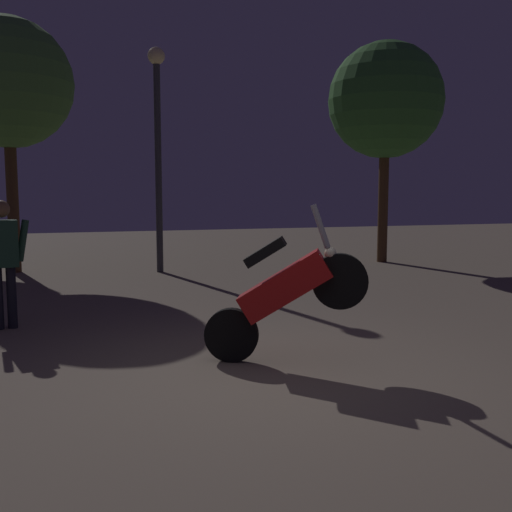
# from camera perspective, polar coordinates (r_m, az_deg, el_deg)

# --- Properties ---
(ground_plane) EXTENTS (40.00, 40.00, 0.00)m
(ground_plane) POSITION_cam_1_polar(r_m,az_deg,el_deg) (5.75, 1.37, -11.56)
(ground_plane) COLOR #756656
(motorcycle_red_foreground) EXTENTS (1.56, 0.77, 1.63)m
(motorcycle_red_foreground) POSITION_cam_1_polar(r_m,az_deg,el_deg) (6.02, 2.75, -3.45)
(motorcycle_red_foreground) COLOR black
(motorcycle_red_foreground) RESTS_ON ground_plane
(person_bystander_far) EXTENTS (0.67, 0.30, 1.64)m
(person_bystander_far) POSITION_cam_1_polar(r_m,az_deg,el_deg) (8.15, -23.11, 0.27)
(person_bystander_far) COLOR black
(person_bystander_far) RESTS_ON ground_plane
(streetlamp_near) EXTENTS (0.36, 0.36, 4.68)m
(streetlamp_near) POSITION_cam_1_polar(r_m,az_deg,el_deg) (12.86, -9.42, 11.84)
(streetlamp_near) COLOR #38383D
(streetlamp_near) RESTS_ON ground_plane
(tree_left_bg) EXTENTS (2.73, 2.73, 5.23)m
(tree_left_bg) POSITION_cam_1_polar(r_m,az_deg,el_deg) (14.88, 12.32, 14.31)
(tree_left_bg) COLOR #4C331E
(tree_left_bg) RESTS_ON ground_plane
(tree_right_bg) EXTENTS (2.68, 2.68, 5.30)m
(tree_right_bg) POSITION_cam_1_polar(r_m,az_deg,el_deg) (13.78, -22.75, 14.99)
(tree_right_bg) COLOR #4C331E
(tree_right_bg) RESTS_ON ground_plane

